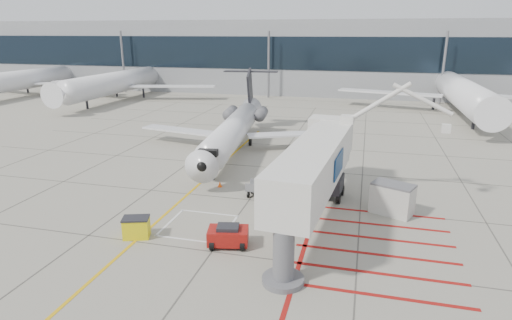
% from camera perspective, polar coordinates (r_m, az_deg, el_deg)
% --- Properties ---
extents(ground_plane, '(260.00, 260.00, 0.00)m').
position_cam_1_polar(ground_plane, '(28.22, -3.08, -8.30)').
color(ground_plane, '#9E9988').
rests_on(ground_plane, ground).
extents(regional_jet, '(25.36, 30.50, 7.39)m').
position_cam_1_polar(regional_jet, '(41.37, -3.69, 5.25)').
color(regional_jet, white).
rests_on(regional_jet, ground_plane).
extents(jet_bridge, '(10.18, 18.90, 7.29)m').
position_cam_1_polar(jet_bridge, '(26.04, 7.55, -1.98)').
color(jet_bridge, silver).
rests_on(jet_bridge, ground_plane).
extents(pushback_tug, '(2.56, 1.90, 1.35)m').
position_cam_1_polar(pushback_tug, '(25.11, -3.74, -9.96)').
color(pushback_tug, maroon).
rests_on(pushback_tug, ground_plane).
extents(spill_bin, '(1.74, 1.43, 1.30)m').
position_cam_1_polar(spill_bin, '(27.00, -15.67, -8.64)').
color(spill_bin, yellow).
rests_on(spill_bin, ground_plane).
extents(baggage_cart, '(1.98, 1.33, 1.20)m').
position_cam_1_polar(baggage_cart, '(32.12, 0.49, -3.91)').
color(baggage_cart, slate).
rests_on(baggage_cart, ground_plane).
extents(ground_power_unit, '(3.09, 2.50, 2.13)m').
position_cam_1_polar(ground_power_unit, '(30.54, 17.72, -4.94)').
color(ground_power_unit, beige).
rests_on(ground_power_unit, ground_plane).
extents(cone_nose, '(0.33, 0.33, 0.46)m').
position_cam_1_polar(cone_nose, '(34.35, -4.85, -3.22)').
color(cone_nose, '#F5520C').
rests_on(cone_nose, ground_plane).
extents(cone_side, '(0.35, 0.35, 0.48)m').
position_cam_1_polar(cone_side, '(33.08, 1.56, -3.95)').
color(cone_side, '#E03E0B').
rests_on(cone_side, ground_plane).
extents(terminal_building, '(180.00, 28.00, 14.00)m').
position_cam_1_polar(terminal_building, '(94.48, 16.21, 13.17)').
color(terminal_building, gray).
rests_on(terminal_building, ground_plane).
extents(terminal_glass_band, '(180.00, 0.10, 6.00)m').
position_cam_1_polar(terminal_glass_band, '(80.40, 16.47, 13.33)').
color(terminal_glass_band, black).
rests_on(terminal_glass_band, ground_plane).
extents(bg_aircraft_a, '(32.59, 36.21, 10.86)m').
position_cam_1_polar(bg_aircraft_a, '(94.94, -28.05, 10.96)').
color(bg_aircraft_a, silver).
rests_on(bg_aircraft_a, ground_plane).
extents(bg_aircraft_b, '(33.78, 37.53, 11.26)m').
position_cam_1_polar(bg_aircraft_b, '(82.78, -17.40, 11.69)').
color(bg_aircraft_b, silver).
rests_on(bg_aircraft_b, ground_plane).
extents(bg_aircraft_c, '(35.89, 39.87, 11.96)m').
position_cam_1_polar(bg_aircraft_c, '(71.84, 25.64, 10.43)').
color(bg_aircraft_c, silver).
rests_on(bg_aircraft_c, ground_plane).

